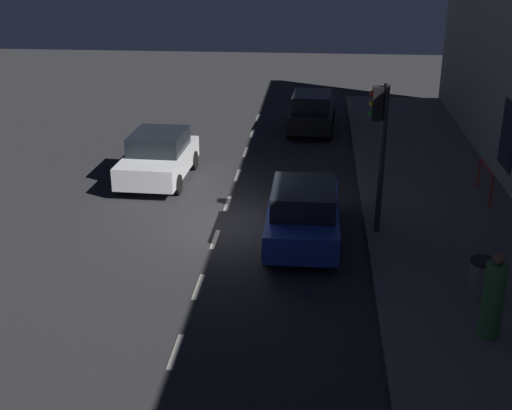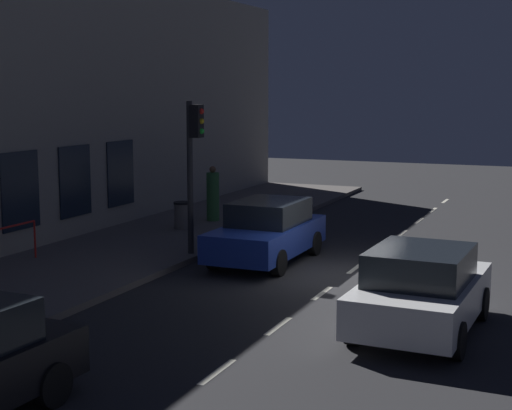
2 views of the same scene
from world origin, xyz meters
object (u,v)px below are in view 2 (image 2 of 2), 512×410
(traffic_light, at_px, (193,152))
(trash_bin, at_px, (183,215))
(parked_car_0, at_px, (421,290))
(pedestrian_0, at_px, (213,196))
(parked_car_2, at_px, (267,231))

(traffic_light, distance_m, trash_bin, 4.46)
(traffic_light, height_order, trash_bin, traffic_light)
(parked_car_0, height_order, pedestrian_0, pedestrian_0)
(pedestrian_0, bearing_deg, parked_car_2, 66.48)
(traffic_light, distance_m, parked_car_0, 8.01)
(traffic_light, distance_m, parked_car_2, 2.79)
(parked_car_2, bearing_deg, parked_car_0, 137.87)
(parked_car_0, xyz_separation_m, pedestrian_0, (8.59, -8.83, 0.18))
(traffic_light, bearing_deg, pedestrian_0, -68.96)
(parked_car_0, height_order, trash_bin, parked_car_0)
(parked_car_2, relative_size, trash_bin, 5.09)
(traffic_light, relative_size, parked_car_2, 0.95)
(parked_car_2, height_order, trash_bin, parked_car_2)
(parked_car_2, bearing_deg, trash_bin, -34.55)
(traffic_light, distance_m, pedestrian_0, 5.59)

